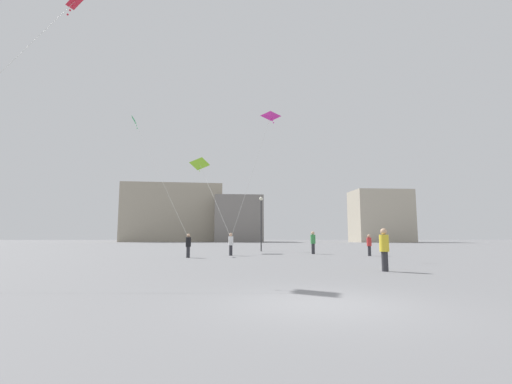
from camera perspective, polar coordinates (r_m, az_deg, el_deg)
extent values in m
plane|color=slate|center=(8.14, 10.28, -17.08)|extent=(300.00, 300.00, 0.00)
cylinder|color=#2D2D33|center=(30.31, 9.02, -8.87)|extent=(0.27, 0.27, 0.84)
cylinder|color=#388C47|center=(30.29, 8.99, -7.38)|extent=(0.40, 0.40, 0.73)
sphere|color=tan|center=(30.29, 8.97, -6.43)|extent=(0.27, 0.27, 0.27)
cylinder|color=#2D2D33|center=(25.25, -10.68, -9.33)|extent=(0.24, 0.24, 0.74)
cylinder|color=black|center=(25.23, -10.64, -7.77)|extent=(0.35, 0.35, 0.64)
sphere|color=tan|center=(25.23, -10.62, -6.76)|extent=(0.24, 0.24, 0.24)
cylinder|color=#2D2D33|center=(28.32, 17.49, -8.89)|extent=(0.24, 0.24, 0.72)
cylinder|color=red|center=(28.30, 17.44, -7.52)|extent=(0.35, 0.35, 0.63)
sphere|color=tan|center=(28.30, 17.41, -6.65)|extent=(0.24, 0.24, 0.24)
cylinder|color=#2D2D33|center=(16.12, 19.70, -10.30)|extent=(0.26, 0.26, 0.81)
cylinder|color=yellow|center=(16.09, 19.58, -7.62)|extent=(0.39, 0.39, 0.70)
sphere|color=tan|center=(16.09, 19.51, -5.90)|extent=(0.26, 0.26, 0.26)
cylinder|color=#2D2D33|center=(27.62, -4.01, -9.19)|extent=(0.25, 0.25, 0.77)
cylinder|color=white|center=(27.61, -3.99, -7.70)|extent=(0.37, 0.37, 0.67)
sphere|color=tan|center=(27.60, -3.99, -6.74)|extent=(0.25, 0.25, 0.25)
pyramid|color=#8CD12D|center=(35.98, -8.92, 4.43)|extent=(1.75, 1.45, 0.87)
sphere|color=#8CD12D|center=(36.05, -8.91, 4.03)|extent=(0.10, 0.10, 0.10)
sphere|color=#8CD12D|center=(36.15, -8.92, 3.67)|extent=(0.10, 0.10, 0.10)
sphere|color=#8CD12D|center=(36.25, -8.92, 3.30)|extent=(0.10, 0.10, 0.10)
cylinder|color=silver|center=(31.59, -6.77, -0.68)|extent=(3.23, 7.49, 7.22)
pyramid|color=red|center=(23.16, -26.77, 25.34)|extent=(1.12, 1.35, 0.50)
sphere|color=red|center=(23.13, -27.03, 24.72)|extent=(0.10, 0.10, 0.10)
sphere|color=red|center=(23.11, -27.33, 24.16)|extent=(0.10, 0.10, 0.10)
sphere|color=red|center=(23.09, -27.62, 23.60)|extent=(0.10, 0.10, 0.10)
pyramid|color=green|center=(35.73, -18.63, 10.70)|extent=(0.46, 1.24, 0.73)
sphere|color=green|center=(35.77, -18.53, 10.30)|extent=(0.10, 0.10, 0.10)
sphere|color=green|center=(35.80, -18.39, 9.92)|extent=(0.10, 0.10, 0.10)
sphere|color=green|center=(35.84, -18.25, 9.55)|extent=(0.10, 0.10, 0.10)
cylinder|color=silver|center=(30.05, -15.32, 3.29)|extent=(6.20, 7.80, 10.79)
pyramid|color=#D12899|center=(26.84, 2.36, 11.96)|extent=(1.11, 0.37, 0.68)
sphere|color=#D12899|center=(26.67, 2.49, 11.57)|extent=(0.10, 0.10, 0.10)
sphere|color=#D12899|center=(26.49, 2.63, 11.23)|extent=(0.10, 0.10, 0.10)
sphere|color=#D12899|center=(26.30, 2.77, 10.88)|extent=(0.10, 0.10, 0.10)
cylinder|color=silver|center=(26.81, -0.88, 2.18)|extent=(2.88, 2.35, 8.86)
cube|color=#A39984|center=(103.18, -12.95, -3.29)|extent=(27.49, 14.22, 15.70)
cube|color=gray|center=(96.90, -2.87, -4.34)|extent=(12.78, 14.34, 11.96)
cube|color=#B2A893|center=(96.66, 19.09, -3.65)|extent=(14.30, 9.59, 12.98)
cylinder|color=#2D2D30|center=(35.71, 0.82, -5.32)|extent=(0.12, 0.12, 5.00)
sphere|color=#EAE5C6|center=(35.88, 0.81, -1.08)|extent=(0.36, 0.36, 0.36)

